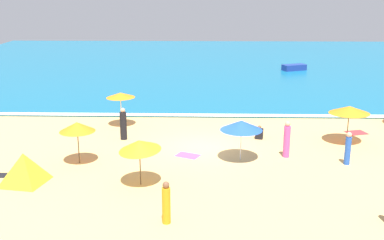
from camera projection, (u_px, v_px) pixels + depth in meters
ground_plane at (202, 147)px, 25.96m from camera, size 60.00×60.00×0.00m
ocean_water at (203, 64)px, 52.87m from camera, size 60.00×44.00×0.10m
wave_breaker_foam at (202, 115)px, 31.99m from camera, size 57.00×0.70×0.01m
beach_umbrella_0 at (77, 127)px, 23.16m from camera, size 1.99×1.98×2.12m
beach_umbrella_2 at (139, 145)px, 20.61m from camera, size 2.67×2.67×2.17m
beach_umbrella_3 at (120, 95)px, 29.30m from camera, size 2.44×2.44×2.17m
beach_umbrella_5 at (241, 125)px, 23.58m from camera, size 2.22×2.22×2.09m
beach_umbrella_7 at (349, 110)px, 26.16m from camera, size 3.15×3.15×2.15m
beach_tent at (24, 168)px, 21.10m from camera, size 2.42×2.40×1.41m
beachgoer_2 at (348, 149)px, 23.27m from camera, size 0.41×0.41×1.67m
beachgoer_4 at (287, 140)px, 24.26m from camera, size 0.48×0.48×1.92m
beachgoer_5 at (259, 133)px, 27.35m from camera, size 0.51×0.51×0.79m
beachgoer_6 at (123, 125)px, 27.08m from camera, size 0.41×0.41×1.86m
beachgoer_7 at (166, 203)px, 17.50m from camera, size 0.35×0.35×1.66m
beach_towel_0 at (188, 155)px, 24.69m from camera, size 1.44×1.25×0.01m
beach_towel_1 at (7, 175)px, 22.10m from camera, size 1.80×0.64×0.01m
beach_towel_2 at (356, 133)px, 28.49m from camera, size 1.39×1.24×0.01m
small_boat_0 at (294, 67)px, 48.68m from camera, size 2.62×1.87×0.60m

